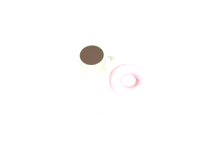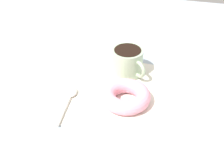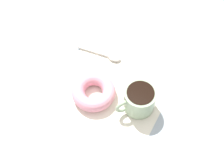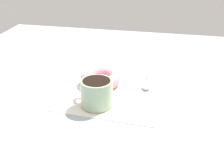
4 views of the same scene
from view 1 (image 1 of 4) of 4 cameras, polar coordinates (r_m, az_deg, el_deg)
name	(u,v)px [view 1 (image 1 of 4)]	position (r cm, az deg, el deg)	size (l,w,h in cm)	color
ground_plane	(103,91)	(64.04, -2.35, -1.95)	(120.00, 120.00, 2.00)	#99A8B7
napkin	(112,88)	(63.28, 0.00, -0.94)	(28.64, 28.64, 0.30)	white
coffee_cup	(93,61)	(63.82, -4.92, 5.90)	(8.60, 9.41, 6.77)	#9EB793
donut	(130,81)	(62.41, 4.66, 0.85)	(11.45, 11.45, 3.45)	pink
spoon	(108,120)	(58.72, -1.09, -9.47)	(13.09, 2.62, 0.90)	#B7B2A8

